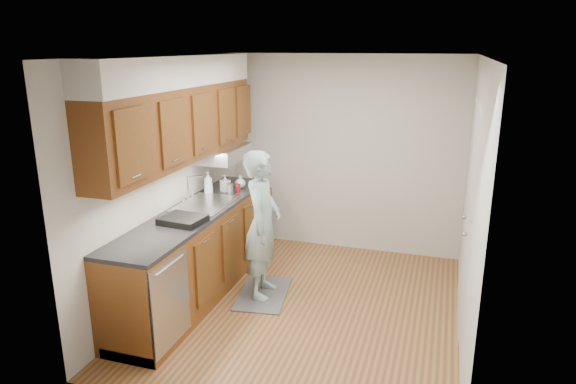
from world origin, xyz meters
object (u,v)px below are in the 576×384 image
Objects in this scene: soda_can at (238,188)px; steel_can at (230,189)px; person at (262,215)px; soap_bottle_b at (225,183)px; soap_bottle_a at (208,183)px; soap_bottle_c at (240,181)px; dish_rack at (183,220)px.

steel_can reaches higher than soda_can.
steel_can is (-0.57, 0.48, 0.10)m from person.
person reaches higher than steel_can.
person is 0.92m from soap_bottle_b.
soap_bottle_a reaches higher than soap_bottle_c.
soda_can is 0.84× the size of steel_can.
person is at bearing -41.21° from soap_bottle_b.
soap_bottle_b is 1.85× the size of soda_can.
soap_bottle_a is 0.22m from soap_bottle_b.
soap_bottle_b is at bearing 99.51° from dish_rack.
soap_bottle_c is 1.23× the size of steel_can.
soap_bottle_a is 2.08× the size of steel_can.
soda_can is (0.30, 0.15, -0.08)m from soap_bottle_a.
dish_rack is at bearing -92.41° from steel_can.
person is 0.99m from soap_bottle_c.
person is 16.37× the size of soda_can.
soap_bottle_c is at bearing 104.95° from soda_can.
soda_can is at bearing -4.85° from soap_bottle_b.
soap_bottle_a is 1.34× the size of soap_bottle_b.
person is at bearing -27.67° from soap_bottle_a.
person is 4.46× the size of dish_rack.
soap_bottle_c is (0.24, 0.37, -0.05)m from soap_bottle_a.
dish_rack is at bearing -91.58° from soap_bottle_c.
steel_can is 1.03m from dish_rack.
steel_can is (-0.05, -0.11, 0.01)m from soda_can.
soda_can is at bearing 35.32° from person.
person is at bearing -48.37° from soda_can.
soap_bottle_a is at bearing 107.83° from dish_rack.
steel_can is 0.33× the size of dish_rack.
soap_bottle_a reaches higher than dish_rack.
person is 0.83m from dish_rack.
dish_rack is (-0.09, -1.14, -0.02)m from soda_can.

